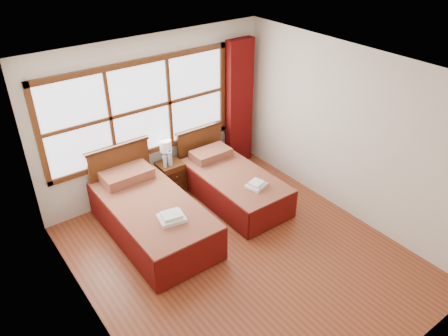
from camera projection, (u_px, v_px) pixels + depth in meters
floor at (241, 257)px, 6.06m from camera, size 4.50×4.50×0.00m
ceiling at (246, 76)px, 4.72m from camera, size 4.50×4.50×0.00m
wall_back at (155, 117)px, 6.94m from camera, size 4.00×0.00×4.00m
wall_left at (87, 241)px, 4.37m from camera, size 0.00×4.50×4.50m
wall_right at (350, 134)px, 6.41m from camera, size 0.00×4.50×4.50m
window at (141, 110)px, 6.68m from camera, size 3.16×0.06×1.56m
curtain at (239, 104)px, 7.72m from camera, size 0.50×0.16×2.30m
bed_left at (151, 215)px, 6.34m from camera, size 1.10×2.13×1.07m
bed_right at (232, 184)px, 7.12m from camera, size 0.97×1.99×0.94m
nightstand at (171, 177)px, 7.33m from camera, size 0.40×0.40×0.54m
towels_left at (172, 217)px, 5.82m from camera, size 0.39×0.35×0.10m
towels_right at (256, 185)px, 6.64m from camera, size 0.34×0.32×0.08m
lamp at (166, 146)px, 7.13m from camera, size 0.19×0.19×0.38m
bottle_near at (165, 162)px, 7.03m from camera, size 0.06×0.06×0.23m
bottle_far at (170, 158)px, 7.08m from camera, size 0.07×0.07×0.28m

